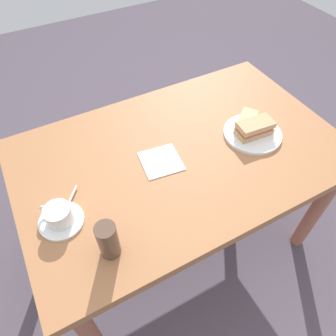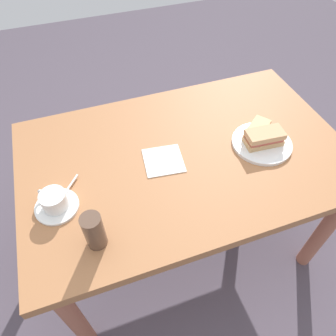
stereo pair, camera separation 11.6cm
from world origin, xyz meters
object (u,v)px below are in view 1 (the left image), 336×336
(sandwich_plate, at_px, (252,134))
(napkin, at_px, (161,161))
(dining_table, at_px, (181,167))
(coffee_cup, at_px, (58,214))
(spoon, at_px, (70,200))
(coffee_saucer, at_px, (62,221))
(drinking_glass, at_px, (108,240))
(sandwich_back, at_px, (246,122))
(sandwich_front, at_px, (255,128))

(sandwich_plate, distance_m, napkin, 0.41)
(dining_table, height_order, napkin, napkin)
(coffee_cup, bearing_deg, spoon, 50.65)
(coffee_saucer, bearing_deg, drinking_glass, -58.87)
(sandwich_back, bearing_deg, spoon, -178.62)
(sandwich_plate, height_order, sandwich_back, sandwich_back)
(spoon, bearing_deg, dining_table, 3.72)
(sandwich_front, height_order, coffee_cup, same)
(coffee_saucer, height_order, coffee_cup, coffee_cup)
(napkin, bearing_deg, sandwich_back, -0.25)
(sandwich_front, distance_m, sandwich_back, 0.05)
(sandwich_plate, relative_size, napkin, 1.62)
(sandwich_back, bearing_deg, coffee_cup, -174.47)
(coffee_cup, xyz_separation_m, napkin, (0.42, 0.08, -0.04))
(dining_table, xyz_separation_m, coffee_saucer, (-0.51, -0.09, 0.10))
(napkin, bearing_deg, sandwich_plate, -6.67)
(dining_table, xyz_separation_m, spoon, (-0.46, -0.03, 0.11))
(coffee_cup, distance_m, drinking_glass, 0.21)
(sandwich_front, relative_size, sandwich_back, 1.10)
(sandwich_back, distance_m, coffee_cup, 0.83)
(sandwich_back, relative_size, spoon, 1.67)
(sandwich_back, height_order, napkin, sandwich_back)
(sandwich_back, relative_size, coffee_cup, 1.38)
(sandwich_back, xyz_separation_m, spoon, (-0.77, -0.02, -0.03))
(sandwich_front, xyz_separation_m, napkin, (-0.41, 0.05, -0.04))
(dining_table, xyz_separation_m, sandwich_back, (0.31, -0.01, 0.13))
(dining_table, distance_m, coffee_cup, 0.54)
(sandwich_back, distance_m, coffee_saucer, 0.83)
(coffee_cup, relative_size, spoon, 1.21)
(spoon, bearing_deg, coffee_saucer, -128.20)
(napkin, xyz_separation_m, drinking_glass, (-0.31, -0.26, 0.07))
(sandwich_front, xyz_separation_m, spoon, (-0.77, 0.03, -0.03))
(spoon, bearing_deg, drinking_glass, -76.43)
(sandwich_plate, relative_size, drinking_glass, 1.74)
(sandwich_front, distance_m, napkin, 0.41)
(sandwich_plate, height_order, coffee_cup, coffee_cup)
(sandwich_back, height_order, coffee_cup, coffee_cup)
(sandwich_front, relative_size, drinking_glass, 1.11)
(sandwich_front, bearing_deg, spoon, 177.54)
(coffee_cup, distance_m, napkin, 0.43)
(sandwich_plate, height_order, spoon, spoon)
(spoon, height_order, drinking_glass, drinking_glass)
(spoon, distance_m, napkin, 0.37)
(dining_table, relative_size, sandwich_front, 8.43)
(coffee_cup, bearing_deg, sandwich_plate, 2.34)
(sandwich_plate, relative_size, sandwich_back, 1.72)
(coffee_cup, relative_size, napkin, 0.68)
(sandwich_plate, distance_m, coffee_cup, 0.83)
(napkin, bearing_deg, spoon, -176.82)
(sandwich_front, height_order, sandwich_back, sandwich_front)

